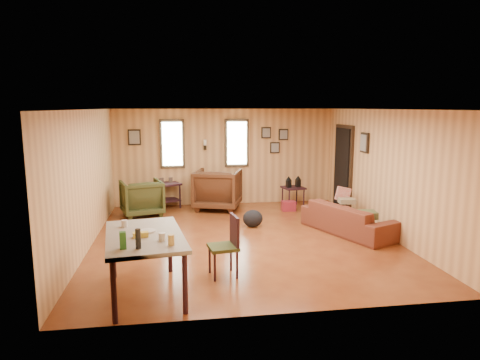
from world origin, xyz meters
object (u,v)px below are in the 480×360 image
object	(u,v)px
end_table	(167,191)
dining_table	(145,240)
sofa	(349,214)
side_table	(293,186)
recliner_brown	(218,187)
recliner_green	(142,196)

from	to	relation	value
end_table	dining_table	world-z (taller)	dining_table
sofa	side_table	world-z (taller)	side_table
sofa	end_table	bearing A→B (deg)	30.21
recliner_brown	recliner_green	distance (m)	1.81
recliner_green	recliner_brown	bearing A→B (deg)	175.64
recliner_green	side_table	distance (m)	3.63
end_table	side_table	distance (m)	3.10
sofa	side_table	size ratio (longest dim) A/B	2.54
sofa	recliner_brown	xyz separation A→B (m)	(-2.34, 2.38, 0.15)
recliner_brown	end_table	world-z (taller)	recliner_brown
recliner_green	dining_table	bearing A→B (deg)	79.30
sofa	end_table	xyz separation A→B (m)	(-3.56, 2.69, 0.04)
side_table	dining_table	size ratio (longest dim) A/B	0.45
recliner_brown	dining_table	bearing A→B (deg)	91.21
end_table	side_table	world-z (taller)	side_table
recliner_green	side_table	bearing A→B (deg)	168.47
end_table	dining_table	distance (m)	4.96
sofa	side_table	distance (m)	2.34
recliner_green	end_table	world-z (taller)	recliner_green
sofa	dining_table	xyz separation A→B (m)	(-3.74, -2.26, 0.36)
side_table	dining_table	bearing A→B (deg)	-125.56
sofa	recliner_brown	bearing A→B (deg)	21.84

